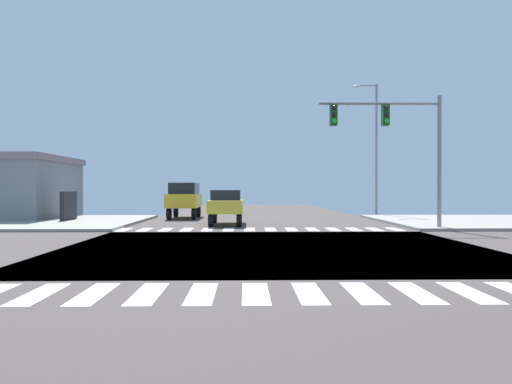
% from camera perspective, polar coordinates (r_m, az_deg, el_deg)
% --- Properties ---
extents(ground, '(90.00, 90.00, 0.05)m').
position_cam_1_polar(ground, '(16.71, 2.04, -6.41)').
color(ground, '#453C39').
extents(sidewalk_corner_ne, '(12.00, 12.00, 0.14)m').
position_cam_1_polar(sidewalk_corner_ne, '(31.84, 24.81, -3.05)').
color(sidewalk_corner_ne, gray).
rests_on(sidewalk_corner_ne, ground).
extents(sidewalk_corner_nw, '(12.00, 12.00, 0.14)m').
position_cam_1_polar(sidewalk_corner_nw, '(31.07, -24.07, -3.13)').
color(sidewalk_corner_nw, gray).
rests_on(sidewalk_corner_nw, ground).
extents(crosswalk_near, '(13.50, 2.00, 0.01)m').
position_cam_1_polar(crosswalk_near, '(9.50, 3.03, -11.42)').
color(crosswalk_near, silver).
rests_on(crosswalk_near, ground).
extents(crosswalk_far, '(13.50, 2.00, 0.01)m').
position_cam_1_polar(crosswalk_far, '(23.96, 0.46, -4.29)').
color(crosswalk_far, silver).
rests_on(crosswalk_far, ground).
extents(traffic_signal_mast, '(5.84, 0.55, 6.39)m').
position_cam_1_polar(traffic_signal_mast, '(24.67, 15.31, 6.74)').
color(traffic_signal_mast, gray).
rests_on(traffic_signal_mast, ground).
extents(street_lamp, '(1.78, 0.32, 9.40)m').
position_cam_1_polar(street_lamp, '(36.70, 13.25, 5.93)').
color(street_lamp, gray).
rests_on(street_lamp, ground).
extents(suv_nearside_1, '(1.96, 4.60, 2.34)m').
position_cam_1_polar(suv_nearside_1, '(33.46, -8.16, -0.59)').
color(suv_nearside_1, black).
rests_on(suv_nearside_1, ground).
extents(sedan_crossing_1, '(1.80, 4.30, 1.88)m').
position_cam_1_polar(sedan_crossing_1, '(27.11, -3.44, -1.39)').
color(sedan_crossing_1, black).
rests_on(sedan_crossing_1, ground).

